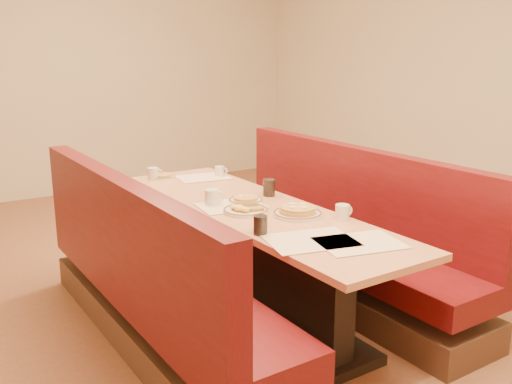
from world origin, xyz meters
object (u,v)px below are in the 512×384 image
eggs_plate (245,210)px  soda_tumbler_near (260,225)px  coffee_mug_d (153,173)px  booth_left (151,289)px  booth_right (340,243)px  coffee_mug_b (212,197)px  diner_table (255,262)px  coffee_mug_a (343,212)px  soda_tumbler_mid (269,188)px  pancake_plate (298,212)px  coffee_mug_c (220,171)px

eggs_plate → soda_tumbler_near: (-0.16, -0.41, 0.04)m
eggs_plate → coffee_mug_d: (-0.10, 1.17, 0.03)m
booth_left → booth_right: same height
eggs_plate → coffee_mug_b: size_ratio=2.16×
diner_table → coffee_mug_a: size_ratio=20.92×
coffee_mug_d → coffee_mug_a: bearing=-67.5°
soda_tumbler_mid → coffee_mug_b: bearing=178.4°
coffee_mug_d → coffee_mug_b: bearing=-83.7°
eggs_plate → coffee_mug_a: size_ratio=2.37×
diner_table → soda_tumbler_near: soda_tumbler_near is taller
pancake_plate → coffee_mug_c: 1.23m
coffee_mug_d → soda_tumbler_near: (-0.06, -1.58, 0.01)m
pancake_plate → soda_tumbler_near: 0.42m
soda_tumbler_near → coffee_mug_d: bearing=87.9°
coffee_mug_a → coffee_mug_d: size_ratio=1.01×
diner_table → booth_left: 0.73m
booth_left → pancake_plate: size_ratio=8.35×
pancake_plate → soda_tumbler_near: soda_tumbler_near is taller
diner_table → soda_tumbler_near: size_ratio=23.48×
coffee_mug_c → booth_left: bearing=-115.5°
booth_right → coffee_mug_d: booth_right is taller
diner_table → booth_left: size_ratio=1.00×
booth_right → soda_tumbler_mid: bearing=159.4°
eggs_plate → coffee_mug_d: 1.18m
coffee_mug_c → booth_right: bearing=-40.6°
coffee_mug_a → coffee_mug_c: size_ratio=1.19×
diner_table → soda_tumbler_mid: soda_tumbler_mid is taller
booth_left → eggs_plate: size_ratio=8.84×
soda_tumbler_mid → eggs_plate: bearing=-143.9°
diner_table → coffee_mug_c: size_ratio=24.92×
pancake_plate → soda_tumbler_mid: soda_tumbler_mid is taller
pancake_plate → eggs_plate: bearing=134.0°
booth_right → coffee_mug_d: size_ratio=21.03×
booth_right → diner_table: bearing=180.0°
eggs_plate → soda_tumbler_near: 0.44m
coffee_mug_a → soda_tumbler_mid: soda_tumbler_mid is taller
booth_left → eggs_plate: bearing=-6.7°
coffee_mug_a → coffee_mug_c: (-0.02, 1.42, -0.01)m
coffee_mug_a → coffee_mug_d: (-0.51, 1.61, -0.00)m
diner_table → eggs_plate: bearing=-149.2°
pancake_plate → coffee_mug_b: 0.59m
booth_right → coffee_mug_c: bearing=117.4°
eggs_plate → coffee_mug_c: coffee_mug_c is taller
coffee_mug_a → coffee_mug_d: same height
booth_right → coffee_mug_a: size_ratio=20.92×
booth_right → coffee_mug_b: 1.05m
soda_tumbler_near → coffee_mug_b: bearing=83.4°
diner_table → coffee_mug_a: coffee_mug_a is taller
pancake_plate → coffee_mug_d: size_ratio=2.52×
coffee_mug_b → coffee_mug_a: bearing=-36.8°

